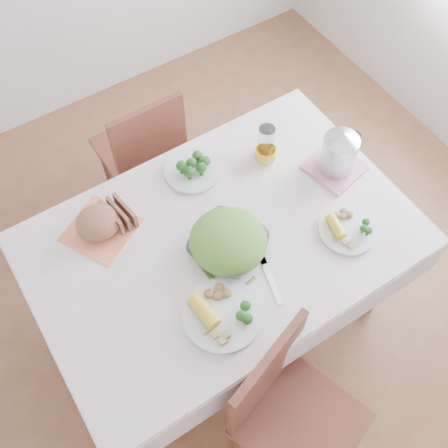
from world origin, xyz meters
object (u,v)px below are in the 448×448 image
chair_far (138,144)px  dinner_plate_left (222,315)px  chair_near (302,424)px  dining_table (223,280)px  dinner_plate_right (347,230)px  electric_kettle (339,150)px  salad_bowl (228,245)px  yellow_mug (266,155)px

chair_far → dinner_plate_left: (-0.21, -1.13, 0.31)m
chair_near → dinner_plate_left: chair_near is taller
dining_table → dinner_plate_right: 0.64m
chair_far → electric_kettle: bearing=123.8°
chair_near → salad_bowl: (0.09, 0.65, 0.33)m
chair_near → electric_kettle: bearing=28.7°
dining_table → dinner_plate_left: dinner_plate_left is taller
chair_near → chair_far: chair_near is taller
dinner_plate_right → salad_bowl: bearing=156.8°
dinner_plate_left → yellow_mug: size_ratio=3.05×
salad_bowl → yellow_mug: bearing=36.9°
dinner_plate_left → dinner_plate_right: (0.61, 0.03, 0.00)m
chair_near → electric_kettle: (0.69, 0.73, 0.42)m
salad_bowl → electric_kettle: 0.61m
salad_bowl → yellow_mug: 0.47m
chair_far → yellow_mug: bearing=117.9°
salad_bowl → electric_kettle: bearing=8.0°
dinner_plate_right → yellow_mug: bearing=97.8°
dining_table → electric_kettle: electric_kettle is taller
chair_near → salad_bowl: size_ratio=3.27×
salad_bowl → dinner_plate_left: bearing=-127.3°
dinner_plate_right → yellow_mug: yellow_mug is taller
electric_kettle → chair_far: bearing=141.6°
dinner_plate_left → salad_bowl: bearing=52.7°
dining_table → chair_near: bearing=-97.8°
chair_far → yellow_mug: chair_far is taller
chair_far → salad_bowl: bearing=87.2°
yellow_mug → chair_near: bearing=-116.5°
dinner_plate_left → chair_far: bearing=79.6°
chair_near → electric_kettle: electric_kettle is taller
chair_near → dinner_plate_right: size_ratio=3.97×
dining_table → salad_bowl: (-0.01, -0.05, 0.42)m
salad_bowl → dinner_plate_right: salad_bowl is taller
chair_near → dinner_plate_right: 0.76m
salad_bowl → electric_kettle: (0.60, 0.08, 0.09)m
dining_table → dinner_plate_right: size_ratio=6.02×
dining_table → chair_near: size_ratio=1.52×
dining_table → electric_kettle: size_ratio=6.73×
dinner_plate_left → dinner_plate_right: 0.61m
dinner_plate_left → yellow_mug: 0.75m
dinner_plate_left → electric_kettle: size_ratio=1.39×
yellow_mug → dining_table: bearing=-148.1°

